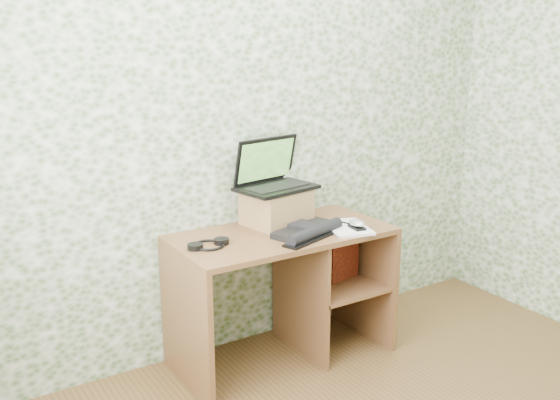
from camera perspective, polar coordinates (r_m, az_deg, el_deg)
wall_back at (r=3.54m, az=-2.51°, el=6.89°), size 3.50×0.00×3.50m
desk at (r=3.55m, az=1.00°, el=-6.75°), size 1.20×0.60×0.75m
riser at (r=3.52m, az=-0.32°, el=-0.64°), size 0.38×0.33×0.20m
laptop at (r=3.51m, az=-0.71°, el=2.15°), size 0.47×0.37×0.28m
keyboard at (r=3.35m, az=2.66°, el=-2.82°), size 0.46×0.36×0.06m
headphones at (r=3.19m, az=-6.55°, el=-4.07°), size 0.23×0.17×0.03m
notepad at (r=3.47m, az=6.17°, el=-2.52°), size 0.29×0.36×0.01m
mouse at (r=3.44m, az=7.05°, el=-2.29°), size 0.09×0.12×0.04m
pen at (r=3.52m, az=6.05°, el=-2.09°), size 0.05×0.14×0.01m
red_box at (r=3.70m, az=5.62°, el=-5.17°), size 0.24×0.12×0.28m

